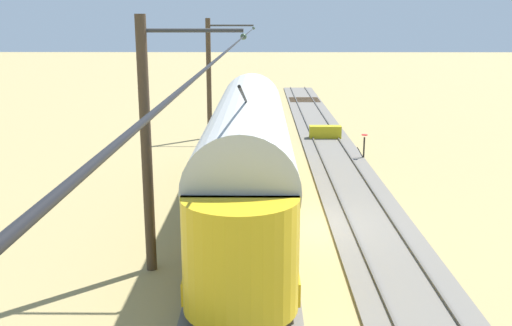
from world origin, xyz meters
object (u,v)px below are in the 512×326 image
(vintage_streetcar, at_px, (248,152))
(switch_stand, at_px, (364,145))
(catenary_pole_foreground, at_px, (210,77))
(catenary_pole_mid_near, at_px, (149,142))
(track_end_bumper, at_px, (325,133))

(vintage_streetcar, relative_size, switch_stand, 14.00)
(catenary_pole_foreground, height_order, catenary_pole_mid_near, same)
(catenary_pole_foreground, height_order, switch_stand, catenary_pole_foreground)
(track_end_bumper, bearing_deg, vintage_streetcar, 72.79)
(catenary_pole_foreground, xyz_separation_m, catenary_pole_mid_near, (0.00, 18.21, 0.00))
(switch_stand, xyz_separation_m, track_end_bumper, (1.36, -4.82, -0.30))
(catenary_pole_mid_near, distance_m, switch_stand, 15.41)
(vintage_streetcar, height_order, catenary_pole_foreground, catenary_pole_foreground)
(switch_stand, bearing_deg, catenary_pole_mid_near, 58.42)
(catenary_pole_foreground, distance_m, catenary_pole_mid_near, 18.21)
(catenary_pole_foreground, height_order, track_end_bumper, catenary_pole_foreground)
(catenary_pole_mid_near, distance_m, track_end_bumper, 19.16)
(vintage_streetcar, bearing_deg, catenary_pole_foreground, -79.83)
(vintage_streetcar, relative_size, catenary_pole_mid_near, 2.55)
(catenary_pole_foreground, relative_size, track_end_bumper, 3.76)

